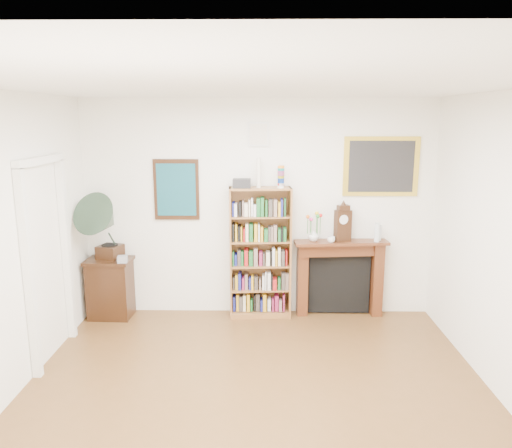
{
  "coord_description": "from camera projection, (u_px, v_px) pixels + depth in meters",
  "views": [
    {
      "loc": [
        0.06,
        -3.84,
        2.56
      ],
      "look_at": [
        -0.02,
        1.6,
        1.39
      ],
      "focal_mm": 35.0,
      "sensor_mm": 36.0,
      "label": 1
    }
  ],
  "objects": [
    {
      "name": "door_casing",
      "position": [
        47.0,
        243.0,
        5.23
      ],
      "size": [
        0.08,
        1.02,
        2.17
      ],
      "color": "white",
      "rests_on": "left_wall"
    },
    {
      "name": "gilt_painting",
      "position": [
        381.0,
        166.0,
        6.28
      ],
      "size": [
        0.95,
        0.04,
        0.75
      ],
      "color": "gold",
      "rests_on": "back_wall"
    },
    {
      "name": "flower_vase",
      "position": [
        314.0,
        235.0,
        6.36
      ],
      "size": [
        0.15,
        0.15,
        0.14
      ],
      "primitive_type": "imported",
      "rotation": [
        0.0,
        0.0,
        -0.08
      ],
      "color": "silver",
      "rests_on": "fireplace"
    },
    {
      "name": "bottle_left",
      "position": [
        377.0,
        232.0,
        6.31
      ],
      "size": [
        0.07,
        0.07,
        0.24
      ],
      "primitive_type": "cylinder",
      "color": "silver",
      "rests_on": "fireplace"
    },
    {
      "name": "room",
      "position": [
        255.0,
        265.0,
        4.0
      ],
      "size": [
        4.51,
        5.01,
        2.81
      ],
      "color": "brown",
      "rests_on": "ground"
    },
    {
      "name": "bookshelf",
      "position": [
        260.0,
        246.0,
        6.38
      ],
      "size": [
        0.8,
        0.33,
        1.96
      ],
      "rotation": [
        0.0,
        0.0,
        0.07
      ],
      "color": "brown",
      "rests_on": "floor"
    },
    {
      "name": "teal_poster",
      "position": [
        176.0,
        190.0,
        6.38
      ],
      "size": [
        0.58,
        0.04,
        0.78
      ],
      "color": "black",
      "rests_on": "back_wall"
    },
    {
      "name": "mantel_clock",
      "position": [
        343.0,
        224.0,
        6.31
      ],
      "size": [
        0.23,
        0.17,
        0.47
      ],
      "rotation": [
        0.0,
        0.0,
        0.32
      ],
      "color": "black",
      "rests_on": "fireplace"
    },
    {
      "name": "small_picture",
      "position": [
        258.0,
        134.0,
        6.22
      ],
      "size": [
        0.26,
        0.04,
        0.3
      ],
      "color": "white",
      "rests_on": "back_wall"
    },
    {
      "name": "bottle_right",
      "position": [
        379.0,
        233.0,
        6.38
      ],
      "size": [
        0.06,
        0.06,
        0.2
      ],
      "primitive_type": "cylinder",
      "color": "silver",
      "rests_on": "fireplace"
    },
    {
      "name": "teacup",
      "position": [
        331.0,
        240.0,
        6.28
      ],
      "size": [
        0.11,
        0.11,
        0.08
      ],
      "primitive_type": "imported",
      "rotation": [
        0.0,
        0.0,
        0.08
      ],
      "color": "silver",
      "rests_on": "fireplace"
    },
    {
      "name": "cd_stack",
      "position": [
        123.0,
        259.0,
        6.24
      ],
      "size": [
        0.14,
        0.14,
        0.08
      ],
      "primitive_type": "cube",
      "rotation": [
        0.0,
        0.0,
        0.15
      ],
      "color": "#ABACB8",
      "rests_on": "side_cabinet"
    },
    {
      "name": "side_cabinet",
      "position": [
        111.0,
        288.0,
        6.46
      ],
      "size": [
        0.59,
        0.44,
        0.78
      ],
      "primitive_type": "cube",
      "rotation": [
        0.0,
        0.0,
        -0.03
      ],
      "color": "black",
      "rests_on": "floor"
    },
    {
      "name": "fireplace",
      "position": [
        339.0,
        271.0,
        6.51
      ],
      "size": [
        1.22,
        0.38,
        1.01
      ],
      "rotation": [
        0.0,
        0.0,
        0.08
      ],
      "color": "#482011",
      "rests_on": "floor"
    },
    {
      "name": "gramophone",
      "position": [
        104.0,
        222.0,
        6.18
      ],
      "size": [
        0.72,
        0.81,
        0.89
      ],
      "rotation": [
        0.0,
        0.0,
        -0.3
      ],
      "color": "black",
      "rests_on": "side_cabinet"
    }
  ]
}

